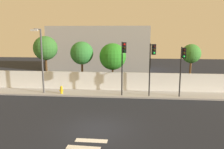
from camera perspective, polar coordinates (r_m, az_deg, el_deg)
The scene contains 13 objects.
ground_plane at distance 14.76m, azimuth -3.78°, elevation -13.34°, with size 80.00×80.00×0.00m, color black.
sidewalk at distance 22.43m, azimuth -0.49°, elevation -4.76°, with size 36.00×2.40×0.15m, color #9E9E9E.
perimeter_wall at distance 23.45m, azimuth -0.17°, elevation -1.64°, with size 36.00×0.18×1.80m, color silver.
traffic_light_left at distance 20.55m, azimuth 9.83°, elevation 3.82°, with size 0.47×1.25×4.80m.
traffic_light_center at distance 20.94m, azimuth 16.99°, elevation 3.11°, with size 0.34×1.22×4.52m.
traffic_light_right at distance 20.46m, azimuth 2.78°, elevation 4.23°, with size 0.48×1.33×4.95m.
street_lamp_curbside at distance 22.64m, azimuth -17.16°, elevation 4.53°, with size 0.62×1.87×6.12m.
fire_hydrant at distance 22.62m, azimuth -12.40°, elevation -3.64°, with size 0.44×0.26×0.74m.
roadside_tree_leftmost at distance 25.94m, azimuth -16.14°, elevation 6.22°, with size 2.59×2.59×5.56m.
roadside_tree_midleft at distance 24.81m, azimuth -7.47°, elevation 5.24°, with size 2.45×2.45×4.99m.
roadside_tree_midright at distance 24.33m, azimuth 0.17°, elevation 4.43°, with size 2.81×2.81×4.83m.
roadside_tree_rightmost at distance 24.90m, azimuth 19.00°, elevation 4.82°, with size 1.93×1.93×4.77m.
low_building_distant at distance 37.31m, azimuth -3.07°, elevation 6.53°, with size 15.64×6.00×6.87m, color #A2A2A2.
Camera 1 is at (2.19, -13.34, 5.93)m, focal length 36.99 mm.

